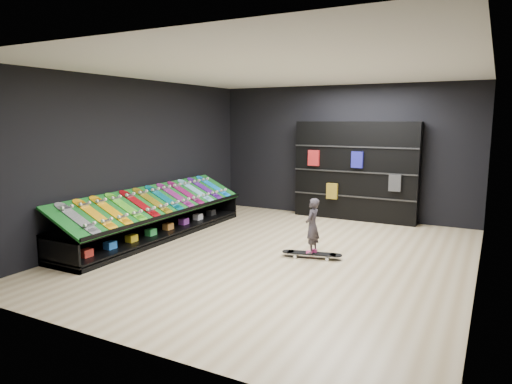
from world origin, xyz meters
The scene contains 23 objects.
floor centered at (0.00, 0.00, 0.00)m, with size 6.00×7.00×0.01m, color #C9B488.
ceiling centered at (0.00, 0.00, 3.00)m, with size 6.00×7.00×0.01m, color white.
wall_back centered at (0.00, 3.50, 1.50)m, with size 6.00×0.02×3.00m, color black.
wall_front centered at (0.00, -3.50, 1.50)m, with size 6.00×0.02×3.00m, color black.
wall_left centered at (-3.00, 0.00, 1.50)m, with size 0.02×7.00×3.00m, color black.
wall_right centered at (3.00, 0.00, 1.50)m, with size 0.02×7.00×3.00m, color black.
display_rack centered at (-2.55, 0.00, 0.25)m, with size 0.90×4.50×0.50m, color black, non-canonical shape.
turf_ramp centered at (-2.50, 0.00, 0.71)m, with size 1.00×4.50×0.04m, color #0D5215.
back_shelving centered at (0.36, 3.32, 1.10)m, with size 2.74×0.32×2.19m, color black.
floor_skateboard centered at (0.57, 0.12, 0.05)m, with size 0.98×0.22×0.09m, color black, non-canonical shape.
child centered at (0.57, 0.12, 0.36)m, with size 0.20×0.14×0.54m, color black.
display_board_0 centered at (-2.49, -1.90, 0.74)m, with size 0.98×0.22×0.09m, color black, non-canonical shape.
display_board_1 centered at (-2.49, -1.55, 0.74)m, with size 0.98×0.22×0.09m, color orange, non-canonical shape.
display_board_2 centered at (-2.49, -1.21, 0.74)m, with size 0.98×0.22×0.09m, color yellow, non-canonical shape.
display_board_3 centered at (-2.49, -0.86, 0.74)m, with size 0.98×0.22×0.09m, color green, non-canonical shape.
display_board_4 centered at (-2.49, -0.52, 0.74)m, with size 0.98×0.22×0.09m, color red, non-canonical shape.
display_board_5 centered at (-2.49, -0.17, 0.74)m, with size 0.98×0.22×0.09m, color yellow, non-canonical shape.
display_board_6 centered at (-2.49, 0.17, 0.74)m, with size 0.98×0.22×0.09m, color #0C8C99, non-canonical shape.
display_board_7 centered at (-2.49, 0.52, 0.74)m, with size 0.98×0.22×0.09m, color #2626BF, non-canonical shape.
display_board_8 centered at (-2.49, 0.86, 0.74)m, with size 0.98×0.22×0.09m, color #E5198C, non-canonical shape.
display_board_9 centered at (-2.49, 1.21, 0.74)m, with size 0.98×0.22×0.09m, color #0CB2E5, non-canonical shape.
display_board_10 centered at (-2.49, 1.55, 0.74)m, with size 0.98×0.22×0.09m, color purple, non-canonical shape.
display_board_11 centered at (-2.49, 1.90, 0.74)m, with size 0.98×0.22×0.09m, color blue, non-canonical shape.
Camera 1 is at (3.12, -6.65, 2.24)m, focal length 32.00 mm.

